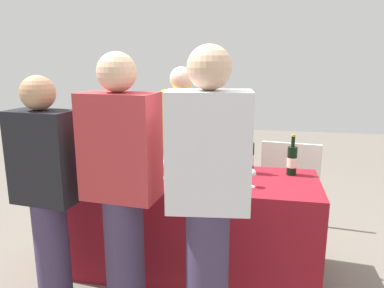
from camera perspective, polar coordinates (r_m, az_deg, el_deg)
ground_plane at (r=3.13m, az=-0.00°, el=-18.41°), size 12.00×12.00×0.00m
tasting_table at (r=2.95m, az=-0.00°, el=-12.06°), size 1.87×0.72×0.76m
wine_bottle_0 at (r=3.09m, az=-11.92°, el=-1.22°), size 0.08×0.08×0.33m
wine_bottle_1 at (r=3.09m, az=-9.09°, el=-1.10°), size 0.07×0.07×0.34m
wine_bottle_2 at (r=2.98m, az=-5.57°, el=-1.51°), size 0.07×0.07×0.34m
wine_bottle_3 at (r=2.89m, az=1.38°, el=-2.27°), size 0.07×0.07×0.30m
wine_bottle_4 at (r=2.89m, az=8.67°, el=-2.08°), size 0.08×0.08×0.33m
wine_bottle_5 at (r=2.91m, az=15.06°, el=-2.43°), size 0.07×0.07×0.31m
wine_glass_0 at (r=2.74m, az=-4.57°, el=-3.32°), size 0.07×0.07×0.14m
wine_glass_1 at (r=2.66m, az=-2.03°, el=-3.79°), size 0.07×0.07×0.14m
wine_glass_2 at (r=2.63m, az=0.07°, el=-4.17°), size 0.07×0.07×0.13m
wine_glass_3 at (r=2.59m, az=6.99°, el=-4.36°), size 0.07×0.07×0.14m
wine_glass_4 at (r=2.59m, az=9.10°, el=-4.57°), size 0.06×0.06×0.13m
server_pouring at (r=3.42m, az=-1.56°, el=-0.09°), size 0.37×0.23×1.56m
guest_0 at (r=2.49m, az=-21.33°, el=-6.73°), size 0.41×0.25×1.54m
guest_1 at (r=2.24m, az=-10.69°, el=-6.36°), size 0.46×0.28×1.67m
guest_2 at (r=2.01m, az=2.48°, el=-7.86°), size 0.46×0.29×1.70m
menu_board at (r=3.84m, az=14.66°, el=-5.89°), size 0.57×0.10×0.83m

